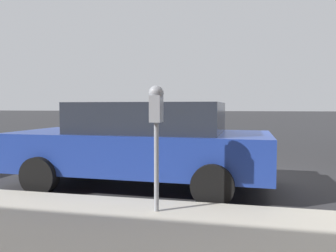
% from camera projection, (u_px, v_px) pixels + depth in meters
% --- Properties ---
extents(ground_plane, '(220.00, 220.00, 0.00)m').
position_uv_depth(ground_plane, '(231.00, 179.00, 6.69)').
color(ground_plane, '#2B2B2D').
extents(parking_meter, '(0.21, 0.19, 1.62)m').
position_uv_depth(parking_meter, '(156.00, 115.00, 4.15)').
color(parking_meter, gray).
rests_on(parking_meter, sidewalk).
extents(car_blue, '(2.22, 4.70, 1.55)m').
position_uv_depth(car_blue, '(142.00, 142.00, 6.02)').
color(car_blue, navy).
rests_on(car_blue, ground_plane).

